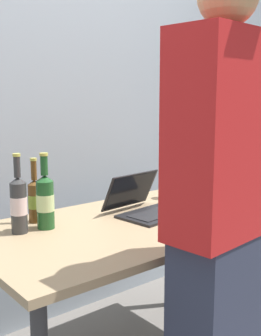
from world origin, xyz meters
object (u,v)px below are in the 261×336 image
(beer_bottle_dark, at_px, (19,203))
(beer_bottle_green, at_px, (45,200))
(coffee_mug, at_px, (167,189))
(person_figure, at_px, (220,224))
(beer_bottle_amber, at_px, (35,199))
(laptop, at_px, (145,205))

(beer_bottle_dark, bearing_deg, beer_bottle_green, -6.90)
(beer_bottle_green, relative_size, coffee_mug, 2.94)
(beer_bottle_green, distance_m, beer_bottle_dark, 0.12)
(person_figure, distance_m, coffee_mug, 0.96)
(beer_bottle_amber, height_order, coffee_mug, beer_bottle_amber)
(beer_bottle_dark, bearing_deg, laptop, -10.36)
(person_figure, bearing_deg, beer_bottle_green, 110.15)
(beer_bottle_green, xyz_separation_m, coffee_mug, (0.79, 0.06, -0.08))
(coffee_mug, bearing_deg, beer_bottle_amber, 176.52)
(laptop, xyz_separation_m, beer_bottle_dark, (-0.60, 0.11, 0.09))
(person_figure, height_order, coffee_mug, person_figure)
(beer_bottle_green, xyz_separation_m, beer_bottle_amber, (0.01, 0.11, -0.02))
(person_figure, xyz_separation_m, coffee_mug, (0.53, 0.80, -0.09))
(beer_bottle_green, relative_size, beer_bottle_amber, 1.12)
(beer_bottle_dark, height_order, coffee_mug, beer_bottle_dark)
(laptop, height_order, beer_bottle_dark, beer_bottle_dark)
(laptop, relative_size, coffee_mug, 3.12)
(laptop, bearing_deg, person_figure, -109.13)
(person_figure, bearing_deg, coffee_mug, 56.55)
(laptop, height_order, beer_bottle_green, beer_bottle_green)
(beer_bottle_green, height_order, beer_bottle_dark, beer_bottle_dark)
(laptop, distance_m, beer_bottle_amber, 0.53)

